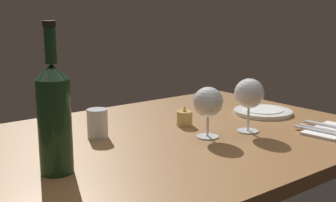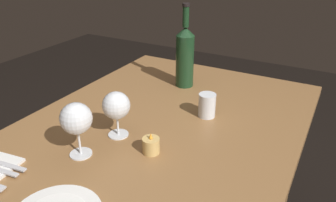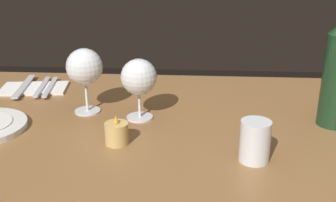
% 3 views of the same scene
% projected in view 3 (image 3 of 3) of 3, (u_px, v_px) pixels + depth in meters
% --- Properties ---
extents(dining_table, '(1.30, 0.90, 0.74)m').
position_uv_depth(dining_table, '(173.00, 168.00, 1.00)').
color(dining_table, olive).
rests_on(dining_table, ground).
extents(wine_glass_left, '(0.09, 0.09, 0.17)m').
position_uv_depth(wine_glass_left, '(84.00, 68.00, 1.05)').
color(wine_glass_left, white).
rests_on(wine_glass_left, dining_table).
extents(wine_glass_right, '(0.09, 0.09, 0.15)m').
position_uv_depth(wine_glass_right, '(139.00, 78.00, 1.01)').
color(wine_glass_right, white).
rests_on(wine_glass_right, dining_table).
extents(water_tumbler, '(0.06, 0.06, 0.09)m').
position_uv_depth(water_tumbler, '(255.00, 143.00, 0.83)').
color(water_tumbler, white).
rests_on(water_tumbler, dining_table).
extents(votive_candle, '(0.05, 0.05, 0.07)m').
position_uv_depth(votive_candle, '(117.00, 134.00, 0.91)').
color(votive_candle, '#DBB266').
rests_on(votive_candle, dining_table).
extents(folded_napkin, '(0.20, 0.13, 0.01)m').
position_uv_depth(folded_napkin, '(34.00, 88.00, 1.25)').
color(folded_napkin, white).
rests_on(folded_napkin, dining_table).
extents(fork_inner, '(0.04, 0.18, 0.00)m').
position_uv_depth(fork_inner, '(42.00, 86.00, 1.25)').
color(fork_inner, silver).
rests_on(fork_inner, folded_napkin).
extents(fork_outer, '(0.04, 0.18, 0.00)m').
position_uv_depth(fork_outer, '(50.00, 87.00, 1.24)').
color(fork_outer, silver).
rests_on(fork_outer, folded_napkin).
extents(table_knife, '(0.05, 0.21, 0.00)m').
position_uv_depth(table_knife, '(24.00, 86.00, 1.25)').
color(table_knife, silver).
rests_on(table_knife, folded_napkin).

